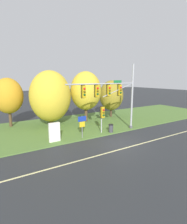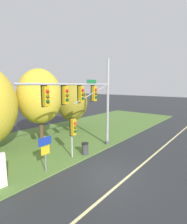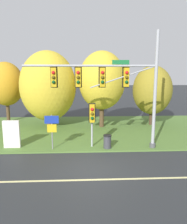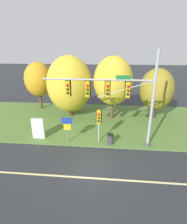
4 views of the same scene
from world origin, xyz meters
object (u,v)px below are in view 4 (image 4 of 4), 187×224
at_px(traffic_signal_mast, 116,94).
at_px(tree_left_of_mast, 69,84).
at_px(tree_mid_verge, 157,89).
at_px(route_sign_post, 67,126).
at_px(trash_bin, 110,139).
at_px(tree_behind_signpost, 113,81).
at_px(info_kiosk, 38,129).
at_px(pedestrian_signal_near_kerb, 99,119).
at_px(tree_nearest_road, 38,79).

height_order(traffic_signal_mast, tree_left_of_mast, traffic_signal_mast).
bearing_deg(tree_mid_verge, route_sign_post, -142.90).
bearing_deg(trash_bin, tree_behind_signpost, 88.76).
height_order(tree_mid_verge, trash_bin, tree_mid_verge).
xyz_separation_m(tree_behind_signpost, info_kiosk, (-6.66, -5.59, -3.41)).
distance_m(route_sign_post, tree_mid_verge, 11.19).
height_order(pedestrian_signal_near_kerb, tree_left_of_mast, tree_left_of_mast).
distance_m(pedestrian_signal_near_kerb, tree_behind_signpost, 6.31).
xyz_separation_m(route_sign_post, trash_bin, (3.71, 0.00, -1.09)).
bearing_deg(route_sign_post, tree_mid_verge, 37.10).
bearing_deg(route_sign_post, tree_nearest_road, 123.55).
xyz_separation_m(traffic_signal_mast, trash_bin, (-0.29, -0.01, -4.00)).
distance_m(info_kiosk, trash_bin, 6.56).
relative_size(traffic_signal_mast, tree_mid_verge, 1.52).
xyz_separation_m(tree_mid_verge, trash_bin, (-5.09, -6.65, -2.94)).
bearing_deg(tree_mid_verge, tree_nearest_road, 172.04).
bearing_deg(tree_behind_signpost, info_kiosk, -140.00).
relative_size(traffic_signal_mast, pedestrian_signal_near_kerb, 2.86).
xyz_separation_m(traffic_signal_mast, info_kiosk, (-6.81, 0.46, -3.52)).
relative_size(route_sign_post, info_kiosk, 1.23).
bearing_deg(traffic_signal_mast, pedestrian_signal_near_kerb, 170.14).
bearing_deg(tree_left_of_mast, tree_nearest_road, 153.71).
relative_size(tree_nearest_road, info_kiosk, 3.25).
bearing_deg(route_sign_post, tree_behind_signpost, 57.59).
distance_m(traffic_signal_mast, info_kiosk, 7.68).
bearing_deg(trash_bin, info_kiosk, 175.91).
bearing_deg(info_kiosk, tree_mid_verge, 28.04).
xyz_separation_m(traffic_signal_mast, route_sign_post, (-4.00, -0.01, -2.91)).
height_order(traffic_signal_mast, pedestrian_signal_near_kerb, traffic_signal_mast).
distance_m(tree_behind_signpost, info_kiosk, 9.34).
relative_size(traffic_signal_mast, tree_left_of_mast, 1.24).
bearing_deg(tree_behind_signpost, pedestrian_signal_near_kerb, -101.29).
bearing_deg(traffic_signal_mast, info_kiosk, 176.15).
bearing_deg(info_kiosk, tree_behind_signpost, 40.00).
bearing_deg(info_kiosk, route_sign_post, -9.49).
bearing_deg(traffic_signal_mast, route_sign_post, -179.83).
bearing_deg(tree_nearest_road, trash_bin, -42.51).
xyz_separation_m(tree_left_of_mast, info_kiosk, (-1.66, -5.94, -2.89)).
xyz_separation_m(tree_left_of_mast, trash_bin, (4.86, -6.41, -3.37)).
bearing_deg(route_sign_post, tree_left_of_mast, 100.17).
bearing_deg(tree_left_of_mast, route_sign_post, -79.83).
bearing_deg(tree_mid_verge, info_kiosk, -151.96).
distance_m(tree_left_of_mast, info_kiosk, 6.81).
xyz_separation_m(traffic_signal_mast, tree_nearest_road, (-9.76, 8.68, -0.54)).
height_order(pedestrian_signal_near_kerb, trash_bin, pedestrian_signal_near_kerb).
bearing_deg(tree_nearest_road, tree_left_of_mast, -26.29).
bearing_deg(trash_bin, route_sign_post, -179.94).
xyz_separation_m(route_sign_post, tree_behind_signpost, (3.84, 6.06, 2.80)).
distance_m(traffic_signal_mast, tree_nearest_road, 13.07).
height_order(route_sign_post, tree_left_of_mast, tree_left_of_mast).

